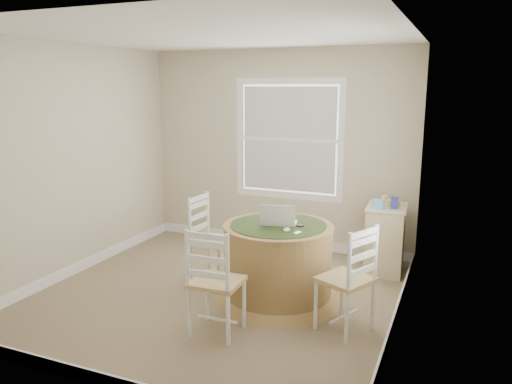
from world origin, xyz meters
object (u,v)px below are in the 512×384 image
at_px(round_table, 278,259).
at_px(chair_right, 345,279).
at_px(chair_left, 213,240).
at_px(laptop, 279,221).
at_px(corner_chest, 385,239).
at_px(chair_near, 217,281).

bearing_deg(round_table, chair_right, -10.47).
bearing_deg(chair_left, chair_right, -105.74).
height_order(round_table, chair_left, chair_left).
height_order(chair_left, laptop, laptop).
relative_size(laptop, corner_chest, 0.52).
bearing_deg(chair_left, chair_near, -147.51).
distance_m(chair_right, corner_chest, 1.60).
relative_size(chair_near, chair_right, 1.00).
relative_size(round_table, laptop, 3.16).
relative_size(round_table, chair_near, 1.34).
xyz_separation_m(chair_right, corner_chest, (0.11, 1.60, -0.08)).
xyz_separation_m(chair_left, corner_chest, (1.70, 1.05, -0.08)).
distance_m(chair_near, chair_right, 1.12).
distance_m(round_table, corner_chest, 1.50).
xyz_separation_m(round_table, chair_left, (-0.83, 0.18, 0.05)).
bearing_deg(chair_right, corner_chest, -158.28).
bearing_deg(chair_left, laptop, -97.96).
distance_m(chair_near, laptop, 0.97).
bearing_deg(chair_near, chair_left, -62.55).
xyz_separation_m(round_table, chair_right, (0.76, -0.37, 0.05)).
xyz_separation_m(chair_near, chair_right, (1.01, 0.48, 0.00)).
bearing_deg(laptop, corner_chest, -139.57).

